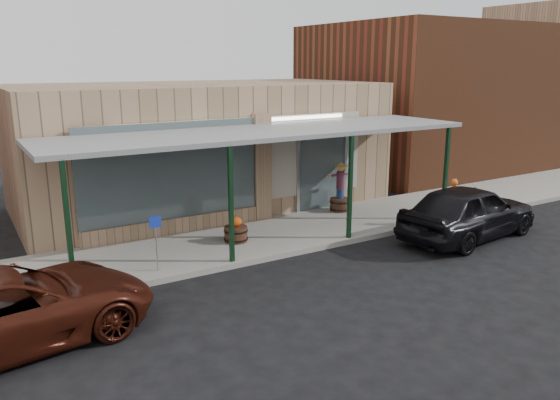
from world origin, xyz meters
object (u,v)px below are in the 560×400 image
barrel_pumpkin (236,232)px  handicap_sign (156,236)px  parked_sedan (469,211)px  car_maroon (8,309)px  barrel_scarecrow (340,194)px

barrel_pumpkin → handicap_sign: (-2.54, -0.98, 0.58)m
barrel_pumpkin → parked_sedan: size_ratio=0.16×
barrel_pumpkin → car_maroon: size_ratio=0.15×
barrel_pumpkin → parked_sedan: bearing=-24.8°
barrel_scarecrow → barrel_pumpkin: size_ratio=2.09×
barrel_scarecrow → parked_sedan: (1.62, -3.84, 0.09)m
car_maroon → parked_sedan: bearing=-99.1°
barrel_scarecrow → parked_sedan: barrel_scarecrow is taller
parked_sedan → car_maroon: size_ratio=0.96×
barrel_pumpkin → parked_sedan: (5.97, -2.76, 0.38)m
barrel_scarecrow → handicap_sign: size_ratio=1.24×
barrel_scarecrow → handicap_sign: (-6.88, -2.06, 0.30)m
parked_sedan → car_maroon: (-11.78, -0.01, -0.09)m
car_maroon → barrel_scarecrow: bearing=-78.4°
handicap_sign → car_maroon: size_ratio=0.26×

